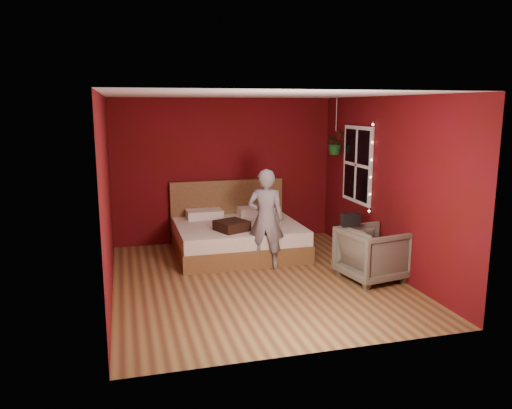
{
  "coord_description": "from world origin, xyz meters",
  "views": [
    {
      "loc": [
        -1.8,
        -6.59,
        2.45
      ],
      "look_at": [
        0.1,
        0.4,
        1.02
      ],
      "focal_mm": 35.0,
      "sensor_mm": 36.0,
      "label": 1
    }
  ],
  "objects": [
    {
      "name": "hanging_plant",
      "position": [
        1.88,
        1.6,
        1.82
      ],
      "size": [
        0.42,
        0.37,
        0.99
      ],
      "color": "silver",
      "rests_on": "room_walls"
    },
    {
      "name": "person",
      "position": [
        0.28,
        0.5,
        0.77
      ],
      "size": [
        0.66,
        0.55,
        1.53
      ],
      "primitive_type": "imported",
      "rotation": [
        0.0,
        0.0,
        2.75
      ],
      "color": "gray",
      "rests_on": "ground"
    },
    {
      "name": "bed",
      "position": [
        0.03,
        1.42,
        0.3
      ],
      "size": [
        2.07,
        1.76,
        1.14
      ],
      "color": "brown",
      "rests_on": "ground"
    },
    {
      "name": "window",
      "position": [
        1.97,
        0.9,
        1.5
      ],
      "size": [
        0.05,
        0.97,
        1.27
      ],
      "color": "white",
      "rests_on": "room_walls"
    },
    {
      "name": "fairy_lights",
      "position": [
        1.94,
        0.38,
        1.5
      ],
      "size": [
        0.04,
        0.04,
        1.45
      ],
      "color": "silver",
      "rests_on": "room_walls"
    },
    {
      "name": "throw_pillow",
      "position": [
        -0.16,
        0.91,
        0.6
      ],
      "size": [
        0.58,
        0.58,
        0.16
      ],
      "primitive_type": "cube",
      "rotation": [
        0.0,
        0.0,
        0.4
      ],
      "color": "black",
      "rests_on": "bed"
    },
    {
      "name": "handbag",
      "position": [
        1.32,
        -0.25,
        0.86
      ],
      "size": [
        0.27,
        0.15,
        0.19
      ],
      "primitive_type": "cube",
      "rotation": [
        0.0,
        0.0,
        -0.08
      ],
      "color": "black",
      "rests_on": "armchair"
    },
    {
      "name": "floor",
      "position": [
        0.0,
        0.0,
        0.0
      ],
      "size": [
        4.5,
        4.5,
        0.0
      ],
      "primitive_type": "plane",
      "color": "olive",
      "rests_on": "ground"
    },
    {
      "name": "room_walls",
      "position": [
        0.0,
        0.0,
        1.68
      ],
      "size": [
        4.04,
        4.54,
        2.62
      ],
      "color": "#5E0915",
      "rests_on": "ground"
    },
    {
      "name": "armchair",
      "position": [
        1.6,
        -0.42,
        0.38
      ],
      "size": [
        0.97,
        0.95,
        0.77
      ],
      "primitive_type": "imported",
      "rotation": [
        0.0,
        0.0,
        1.75
      ],
      "color": "#686452",
      "rests_on": "ground"
    }
  ]
}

